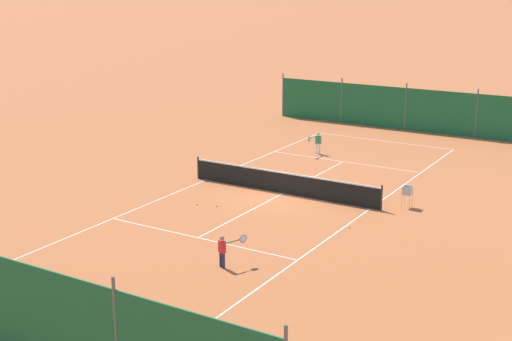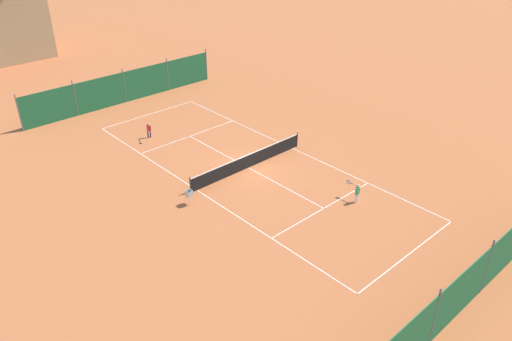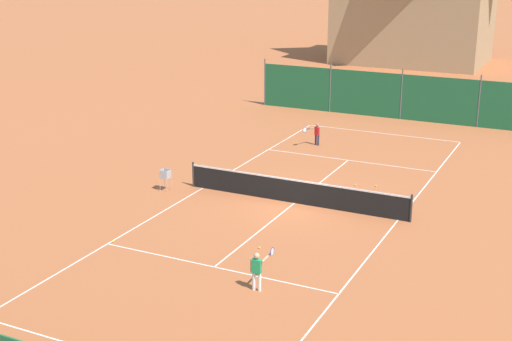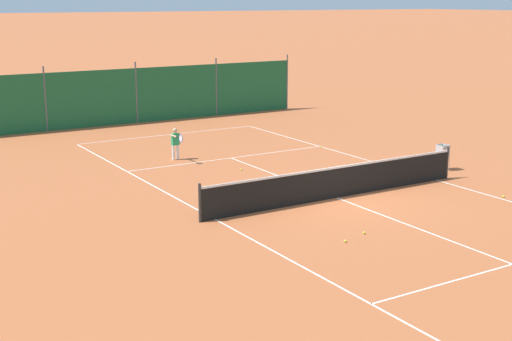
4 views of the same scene
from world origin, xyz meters
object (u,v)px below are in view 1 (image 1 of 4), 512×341
at_px(player_far_service, 317,141).
at_px(tennis_ball_far_corner, 418,173).
at_px(tennis_net, 283,182).
at_px(tennis_ball_by_net_left, 217,206).
at_px(tennis_ball_alley_left, 197,204).
at_px(player_near_service, 224,249).
at_px(tennis_ball_mid_court, 349,227).
at_px(ball_hopper, 408,192).
at_px(tennis_ball_by_net_right, 316,168).

height_order(player_far_service, tennis_ball_far_corner, player_far_service).
bearing_deg(tennis_net, tennis_ball_by_net_left, 64.21).
relative_size(tennis_net, tennis_ball_alley_left, 139.09).
distance_m(player_near_service, tennis_ball_alley_left, 6.72).
bearing_deg(tennis_ball_mid_court, ball_hopper, -106.26).
bearing_deg(player_far_service, ball_hopper, 139.08).
xyz_separation_m(tennis_net, player_near_service, (-2.30, 8.17, 0.15)).
bearing_deg(tennis_ball_far_corner, player_near_service, 83.15).
bearing_deg(player_far_service, player_near_service, 105.24).
bearing_deg(tennis_ball_by_net_left, player_near_service, 126.27).
height_order(tennis_ball_by_net_left, tennis_ball_alley_left, same).
relative_size(player_far_service, tennis_ball_mid_court, 17.90).
height_order(tennis_net, tennis_ball_alley_left, tennis_net).
distance_m(tennis_net, tennis_ball_by_net_right, 4.58).
bearing_deg(ball_hopper, player_near_service, 71.75).
bearing_deg(ball_hopper, tennis_ball_far_corner, -76.33).
xyz_separation_m(tennis_ball_by_net_right, tennis_ball_by_net_left, (0.81, 7.54, 0.00)).
bearing_deg(ball_hopper, tennis_net, 10.12).
bearing_deg(tennis_ball_by_net_right, tennis_net, 98.24).
height_order(tennis_ball_alley_left, ball_hopper, ball_hopper).
bearing_deg(tennis_ball_mid_court, tennis_ball_alley_left, 6.27).
relative_size(tennis_ball_by_net_right, tennis_ball_by_net_left, 1.00).
bearing_deg(player_far_service, tennis_ball_far_corner, 170.70).
distance_m(player_near_service, tennis_ball_far_corner, 14.49).
bearing_deg(tennis_ball_alley_left, tennis_ball_mid_court, -173.73).
relative_size(tennis_ball_far_corner, ball_hopper, 0.07).
relative_size(player_far_service, tennis_ball_by_net_right, 17.90).
relative_size(player_near_service, tennis_ball_mid_court, 16.85).
bearing_deg(player_near_service, tennis_net, -74.27).
bearing_deg(tennis_ball_mid_court, tennis_ball_by_net_right, -55.08).
height_order(tennis_net, ball_hopper, tennis_net).
bearing_deg(tennis_ball_alley_left, tennis_ball_by_net_left, -162.90).
bearing_deg(tennis_net, tennis_ball_alley_left, 55.30).
bearing_deg(player_far_service, tennis_net, 104.69).
height_order(tennis_ball_mid_court, tennis_ball_far_corner, same).
xyz_separation_m(player_far_service, tennis_ball_alley_left, (0.39, 10.46, -0.66)).
bearing_deg(tennis_ball_by_net_left, player_far_service, -87.68).
height_order(tennis_ball_mid_court, tennis_ball_alley_left, same).
distance_m(player_near_service, ball_hopper, 9.60).
xyz_separation_m(player_far_service, ball_hopper, (-7.19, 6.23, -0.03)).
distance_m(tennis_ball_by_net_left, ball_hopper, 7.88).
height_order(player_far_service, tennis_ball_by_net_right, player_far_service).
relative_size(tennis_ball_mid_court, tennis_ball_far_corner, 1.00).
distance_m(player_far_service, tennis_ball_by_net_right, 3.01).
xyz_separation_m(tennis_ball_mid_court, tennis_ball_far_corner, (0.26, -8.77, 0.00)).
distance_m(player_near_service, tennis_ball_by_net_left, 6.40).
distance_m(tennis_net, tennis_ball_alley_left, 4.02).
height_order(tennis_net, tennis_ball_by_net_left, tennis_net).
xyz_separation_m(tennis_net, tennis_ball_alley_left, (2.27, 3.28, -0.47)).
relative_size(tennis_ball_by_net_left, ball_hopper, 0.07).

